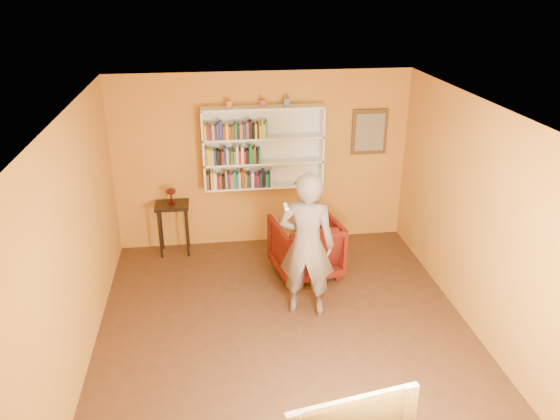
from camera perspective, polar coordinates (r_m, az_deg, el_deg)
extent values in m
cube|color=#432815|center=(6.80, 0.59, -12.92)|extent=(5.30, 5.80, 0.12)
cube|color=#C57D24|center=(8.40, -1.85, 5.22)|extent=(5.30, 0.04, 2.70)
cube|color=#C57D24|center=(3.99, 6.13, -17.78)|extent=(5.30, 0.04, 2.70)
cube|color=#C57D24|center=(6.20, -20.65, -3.21)|extent=(0.04, 5.80, 2.70)
cube|color=#C57D24|center=(6.76, 20.05, -0.90)|extent=(0.04, 5.80, 2.70)
cube|color=white|center=(5.62, 0.70, 10.67)|extent=(5.30, 5.80, 0.06)
cube|color=white|center=(8.29, -1.84, 6.78)|extent=(1.80, 0.03, 1.20)
cube|color=white|center=(8.12, -8.00, 6.22)|extent=(0.03, 0.28, 1.20)
cube|color=white|center=(8.30, 4.38, 6.74)|extent=(0.03, 0.28, 1.20)
cube|color=white|center=(8.36, -1.70, 2.58)|extent=(1.80, 0.28, 0.03)
cube|color=white|center=(8.23, -1.73, 5.06)|extent=(1.80, 0.28, 0.03)
cube|color=white|center=(8.12, -1.76, 7.60)|extent=(1.80, 0.28, 0.03)
cube|color=white|center=(8.01, -1.80, 10.63)|extent=(1.80, 0.28, 0.03)
cube|color=brown|center=(8.24, -7.55, 3.05)|extent=(0.03, 0.19, 0.24)
cube|color=black|center=(8.23, -7.35, 3.16)|extent=(0.03, 0.18, 0.27)
cube|color=yellow|center=(8.23, -7.11, 3.16)|extent=(0.04, 0.18, 0.26)
cube|color=white|center=(8.22, -6.79, 3.08)|extent=(0.04, 0.15, 0.25)
cube|color=maroon|center=(8.23, -6.50, 2.98)|extent=(0.02, 0.16, 0.21)
cube|color=brown|center=(8.24, -6.24, 3.01)|extent=(0.04, 0.17, 0.21)
cube|color=black|center=(8.23, -5.89, 2.97)|extent=(0.04, 0.16, 0.19)
cube|color=yellow|center=(8.22, -5.65, 3.23)|extent=(0.02, 0.16, 0.27)
cube|color=#422268|center=(8.24, -5.38, 3.18)|extent=(0.04, 0.18, 0.24)
cube|color=#AB7422|center=(8.22, -5.05, 3.09)|extent=(0.04, 0.14, 0.23)
cube|color=teal|center=(8.22, -4.75, 3.21)|extent=(0.04, 0.15, 0.26)
cube|color=teal|center=(8.25, -4.47, 3.15)|extent=(0.02, 0.18, 0.22)
cube|color=white|center=(8.25, -4.26, 3.24)|extent=(0.03, 0.19, 0.24)
cube|color=brown|center=(8.25, -3.96, 3.31)|extent=(0.04, 0.19, 0.26)
cube|color=#AB7422|center=(8.25, -3.66, 3.21)|extent=(0.03, 0.18, 0.23)
cube|color=#1B7C3A|center=(8.24, -3.43, 3.10)|extent=(0.02, 0.14, 0.20)
cube|color=#422268|center=(8.26, -3.21, 3.21)|extent=(0.03, 0.19, 0.22)
cube|color=white|center=(8.25, -2.91, 3.25)|extent=(0.04, 0.17, 0.23)
cube|color=#422268|center=(8.25, -2.60, 3.14)|extent=(0.03, 0.15, 0.20)
cube|color=maroon|center=(8.27, -2.36, 3.17)|extent=(0.04, 0.18, 0.19)
cube|color=navy|center=(8.27, -2.06, 3.29)|extent=(0.04, 0.18, 0.23)
cube|color=black|center=(8.26, -1.76, 3.38)|extent=(0.04, 0.15, 0.26)
cube|color=#1B7C3A|center=(8.27, -1.41, 3.21)|extent=(0.04, 0.15, 0.20)
cube|color=navy|center=(8.28, -1.16, 3.30)|extent=(0.02, 0.17, 0.22)
cube|color=white|center=(8.28, -0.93, 3.44)|extent=(0.03, 0.17, 0.26)
cube|color=#AB7422|center=(8.11, -7.69, 5.64)|extent=(0.03, 0.19, 0.26)
cube|color=yellow|center=(8.10, -7.41, 5.55)|extent=(0.04, 0.15, 0.24)
cube|color=yellow|center=(8.11, -7.09, 5.57)|extent=(0.04, 0.18, 0.23)
cube|color=navy|center=(8.11, -6.81, 5.55)|extent=(0.03, 0.17, 0.22)
cube|color=black|center=(8.10, -6.53, 5.55)|extent=(0.04, 0.16, 0.22)
cube|color=black|center=(8.10, -6.26, 5.49)|extent=(0.02, 0.15, 0.20)
cube|color=maroon|center=(8.11, -6.01, 5.50)|extent=(0.03, 0.15, 0.20)
cube|color=navy|center=(8.10, -5.76, 5.74)|extent=(0.03, 0.16, 0.27)
cube|color=white|center=(8.11, -5.54, 5.64)|extent=(0.02, 0.16, 0.23)
cube|color=brown|center=(8.12, -5.34, 5.62)|extent=(0.02, 0.18, 0.22)
cube|color=#1B7C3A|center=(8.11, -5.05, 5.57)|extent=(0.04, 0.16, 0.21)
cube|color=#AB7422|center=(8.13, -4.76, 5.58)|extent=(0.03, 0.18, 0.20)
cube|color=white|center=(8.12, -4.51, 5.83)|extent=(0.03, 0.18, 0.27)
cube|color=maroon|center=(8.13, -4.24, 5.65)|extent=(0.03, 0.19, 0.21)
cube|color=white|center=(8.13, -3.99, 5.84)|extent=(0.03, 0.19, 0.26)
cube|color=maroon|center=(8.13, -3.73, 5.61)|extent=(0.03, 0.17, 0.19)
cube|color=black|center=(8.12, -3.43, 5.64)|extent=(0.04, 0.16, 0.20)
cube|color=#1B7C3A|center=(8.12, -3.14, 5.89)|extent=(0.03, 0.17, 0.27)
cube|color=#1B7C3A|center=(8.12, -2.87, 5.72)|extent=(0.03, 0.14, 0.22)
cube|color=brown|center=(8.12, -2.66, 5.87)|extent=(0.03, 0.16, 0.26)
cube|color=black|center=(8.15, -2.45, 5.71)|extent=(0.03, 0.18, 0.20)
cube|color=#1B7C3A|center=(8.13, -2.19, 5.76)|extent=(0.03, 0.15, 0.23)
cube|color=yellow|center=(8.01, -7.82, 8.08)|extent=(0.03, 0.19, 0.22)
cube|color=maroon|center=(7.99, -7.55, 8.15)|extent=(0.03, 0.16, 0.24)
cube|color=#422268|center=(8.00, -7.27, 8.06)|extent=(0.03, 0.17, 0.20)
cube|color=yellow|center=(8.01, -7.00, 8.12)|extent=(0.03, 0.18, 0.22)
cube|color=navy|center=(8.01, -6.75, 8.09)|extent=(0.02, 0.17, 0.20)
cube|color=#422268|center=(8.00, -6.51, 8.19)|extent=(0.04, 0.16, 0.23)
cube|color=navy|center=(8.00, -6.21, 8.32)|extent=(0.04, 0.16, 0.26)
cube|color=brown|center=(8.02, -5.90, 8.12)|extent=(0.03, 0.18, 0.20)
cube|color=yellow|center=(7.99, -5.57, 8.17)|extent=(0.04, 0.14, 0.22)
cube|color=brown|center=(8.00, -5.24, 8.11)|extent=(0.04, 0.14, 0.20)
cube|color=brown|center=(8.00, -4.95, 8.15)|extent=(0.03, 0.14, 0.20)
cube|color=#1B7C3A|center=(8.02, -4.67, 8.29)|extent=(0.04, 0.19, 0.23)
cube|color=black|center=(8.00, -4.40, 8.17)|extent=(0.02, 0.15, 0.20)
cube|color=#AB7422|center=(8.02, -4.12, 8.27)|extent=(0.04, 0.19, 0.22)
cube|color=navy|center=(8.02, -3.77, 8.32)|extent=(0.04, 0.17, 0.23)
cube|color=brown|center=(8.01, -3.45, 8.36)|extent=(0.04, 0.15, 0.24)
cube|color=black|center=(8.02, -3.13, 8.46)|extent=(0.04, 0.16, 0.26)
cube|color=black|center=(8.02, -2.82, 8.27)|extent=(0.03, 0.16, 0.21)
cube|color=yellow|center=(8.03, -2.58, 8.32)|extent=(0.03, 0.17, 0.22)
cube|color=black|center=(8.04, -2.36, 8.37)|extent=(0.02, 0.18, 0.22)
cube|color=yellow|center=(8.04, -2.12, 8.28)|extent=(0.03, 0.18, 0.20)
cube|color=yellow|center=(8.04, -1.91, 8.51)|extent=(0.02, 0.18, 0.26)
cube|color=yellow|center=(8.05, -1.68, 8.35)|extent=(0.03, 0.18, 0.21)
cube|color=teal|center=(8.04, -1.45, 8.51)|extent=(0.02, 0.16, 0.26)
cube|color=#C46F38|center=(7.96, -5.31, 10.94)|extent=(0.07, 0.07, 0.10)
cube|color=#9E3435|center=(8.00, -1.83, 11.10)|extent=(0.08, 0.08, 0.10)
cube|color=slate|center=(8.04, 0.69, 11.21)|extent=(0.08, 0.08, 0.11)
cube|color=#4F3316|center=(8.55, 9.33, 8.05)|extent=(0.55, 0.04, 0.70)
cube|color=gray|center=(8.53, 9.38, 8.01)|extent=(0.45, 0.02, 0.58)
cylinder|color=black|center=(8.37, -12.41, -2.55)|extent=(0.04, 0.04, 0.76)
cylinder|color=black|center=(8.35, -9.68, -2.41)|extent=(0.04, 0.04, 0.76)
cylinder|color=black|center=(8.64, -12.29, -1.72)|extent=(0.04, 0.04, 0.76)
cylinder|color=black|center=(8.61, -9.64, -1.58)|extent=(0.04, 0.04, 0.76)
cube|color=black|center=(8.32, -11.22, 0.48)|extent=(0.50, 0.38, 0.05)
cylinder|color=maroon|center=(8.31, -11.24, 0.71)|extent=(0.10, 0.10, 0.02)
cylinder|color=maroon|center=(8.28, -11.28, 1.19)|extent=(0.03, 0.03, 0.13)
ellipsoid|color=maroon|center=(8.24, -11.34, 1.91)|extent=(0.14, 0.14, 0.09)
cylinder|color=beige|center=(8.24, -10.85, 1.90)|extent=(0.01, 0.01, 0.10)
cylinder|color=beige|center=(8.28, -10.92, 1.99)|extent=(0.01, 0.01, 0.10)
cylinder|color=beige|center=(8.30, -11.12, 2.04)|extent=(0.01, 0.01, 0.10)
cylinder|color=beige|center=(8.31, -11.39, 2.04)|extent=(0.01, 0.01, 0.10)
cylinder|color=beige|center=(8.30, -11.64, 1.99)|extent=(0.01, 0.01, 0.10)
cylinder|color=beige|center=(8.27, -11.80, 1.89)|extent=(0.01, 0.01, 0.10)
cylinder|color=beige|center=(8.23, -11.81, 1.79)|extent=(0.01, 0.01, 0.10)
cylinder|color=beige|center=(8.20, -11.68, 1.72)|extent=(0.01, 0.01, 0.10)
cylinder|color=beige|center=(8.18, -11.43, 1.69)|extent=(0.01, 0.01, 0.10)
cylinder|color=beige|center=(8.18, -11.16, 1.72)|extent=(0.01, 0.01, 0.10)
cylinder|color=beige|center=(8.20, -10.94, 1.80)|extent=(0.01, 0.01, 0.10)
imported|color=#470705|center=(7.77, 2.72, -3.85)|extent=(1.03, 1.06, 0.83)
imported|color=#6B594E|center=(6.65, 2.81, -3.69)|extent=(0.79, 0.63, 1.89)
cube|color=white|center=(6.16, 0.61, 0.36)|extent=(0.04, 0.15, 0.04)
imported|color=black|center=(4.61, 6.91, -20.96)|extent=(1.09, 0.33, 0.62)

